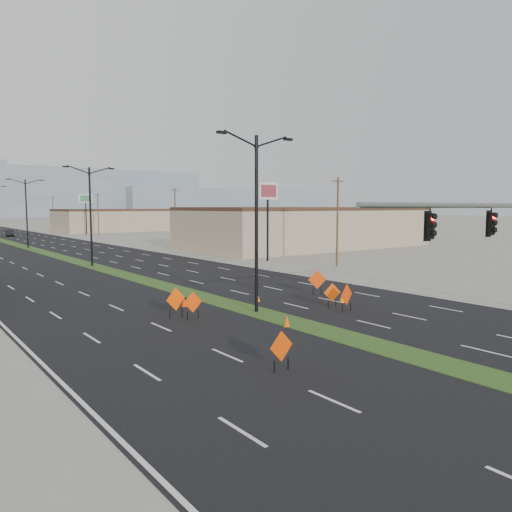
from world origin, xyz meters
TOP-DOWN VIEW (x-y plane):
  - ground at (0.00, 0.00)m, footprint 600.00×600.00m
  - building_se_near at (34.00, 45.00)m, footprint 36.00×18.00m
  - building_se_far at (38.00, 110.00)m, footprint 44.00×16.00m
  - mesa_center at (40.00, 300.00)m, footprint 220.00×50.00m
  - mesa_east at (180.00, 290.00)m, footprint 160.00×50.00m
  - signal_mast at (8.56, 2.00)m, footprint 16.30×0.60m
  - streetlight_0 at (0.00, 12.00)m, footprint 5.15×0.24m
  - streetlight_1 at (0.00, 40.00)m, footprint 5.15×0.24m
  - streetlight_2 at (0.00, 68.00)m, footprint 5.15×0.24m
  - utility_pole_0 at (20.00, 25.00)m, footprint 1.60×0.20m
  - utility_pole_1 at (20.00, 60.00)m, footprint 1.60×0.20m
  - utility_pole_2 at (20.00, 95.00)m, footprint 1.60×0.20m
  - utility_pole_3 at (20.00, 130.00)m, footprint 1.60×0.20m
  - car_mid at (3.69, 101.18)m, footprint 1.97×4.41m
  - construction_sign_0 at (-5.46, 3.20)m, footprint 1.14×0.16m
  - construction_sign_1 at (-4.41, 13.41)m, footprint 1.24×0.30m
  - construction_sign_2 at (-3.81, 12.62)m, footprint 1.13×0.07m
  - construction_sign_3 at (4.47, 10.38)m, footprint 1.07×0.36m
  - construction_sign_4 at (4.24, 8.99)m, footprint 1.18×0.36m
  - construction_sign_5 at (6.74, 14.03)m, footprint 1.18×0.58m
  - cone_0 at (1.98, 14.51)m, footprint 0.37×0.37m
  - cone_1 at (-0.87, 8.27)m, footprint 0.46×0.46m
  - cone_2 at (6.11, 11.08)m, footprint 0.50×0.50m
  - cone_3 at (-2.57, 15.88)m, footprint 0.43×0.43m
  - pole_sign_east_near at (17.46, 33.20)m, footprint 2.87×0.63m
  - pole_sign_east_far at (18.81, 99.26)m, footprint 2.87×1.10m

SIDE VIEW (x-z plane):
  - ground at x=0.00m, z-range 0.00..0.00m
  - cone_0 at x=1.98m, z-range 0.00..0.53m
  - cone_3 at x=-2.57m, z-range 0.00..0.59m
  - cone_1 at x=-0.87m, z-range 0.00..0.60m
  - cone_2 at x=6.11m, z-range 0.00..0.64m
  - car_mid at x=3.69m, z-range 0.00..1.40m
  - construction_sign_3 at x=4.47m, z-range 0.12..1.60m
  - construction_sign_2 at x=-3.81m, z-range 0.13..1.63m
  - construction_sign_0 at x=-5.46m, z-range 0.13..1.64m
  - construction_sign_4 at x=4.24m, z-range 0.14..1.75m
  - construction_sign_1 at x=-4.41m, z-range 0.15..1.83m
  - construction_sign_5 at x=6.74m, z-range 0.15..1.87m
  - building_se_far at x=38.00m, z-range 0.00..5.00m
  - building_se_near at x=34.00m, z-range 0.00..5.50m
  - utility_pole_0 at x=20.00m, z-range 0.17..9.17m
  - utility_pole_1 at x=20.00m, z-range 0.17..9.17m
  - utility_pole_2 at x=20.00m, z-range 0.17..9.17m
  - utility_pole_3 at x=20.00m, z-range 0.17..9.17m
  - signal_mast at x=8.56m, z-range 0.79..8.79m
  - streetlight_0 at x=0.00m, z-range 0.41..10.43m
  - streetlight_1 at x=0.00m, z-range 0.41..10.43m
  - streetlight_2 at x=0.00m, z-range 0.41..10.43m
  - pole_sign_east_near at x=17.46m, z-range 2.71..11.45m
  - pole_sign_east_far at x=18.81m, z-range 2.75..11.57m
  - mesa_east at x=180.00m, z-range 0.00..18.00m
  - mesa_center at x=40.00m, z-range 0.00..28.00m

